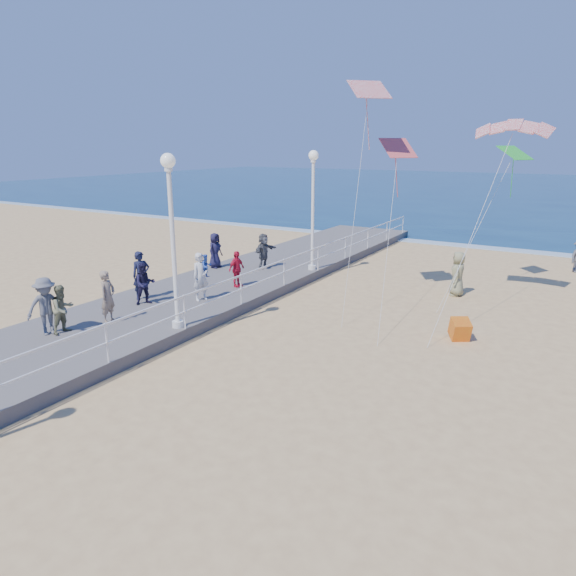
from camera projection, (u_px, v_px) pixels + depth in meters
The scene contains 23 objects.
ground at pixel (330, 376), 13.67m from camera, with size 160.00×160.00×0.00m, color #DFB675.
ocean at pixel (547, 191), 67.54m from camera, with size 160.00×90.00×0.05m, color navy.
surf_line at pixel (481, 247), 30.65m from camera, with size 160.00×1.20×0.04m, color white.
boardwalk at pixel (130, 321), 17.29m from camera, with size 5.00×44.00×0.40m, color slate.
railing at pixel (184, 303), 15.80m from camera, with size 0.05×42.00×0.55m.
lamp_post_mid at pixel (172, 224), 15.30m from camera, with size 0.44×0.44×5.32m.
lamp_post_far at pixel (313, 198), 22.76m from camera, with size 0.44×0.44×5.32m.
woman_holding_toddler at pixel (201, 277), 18.76m from camera, with size 0.65×0.43×1.78m, color silver.
toddler_held at pixel (206, 266), 18.70m from camera, with size 0.42×0.33×0.86m, color blue.
spectator_0 at pixel (141, 275), 18.88m from camera, with size 0.66×0.43×1.80m, color #181B35.
spectator_1 at pixel (63, 309), 15.51m from camera, with size 0.73×0.57×1.50m, color #7C7B55.
spectator_2 at pixel (46, 306), 15.35m from camera, with size 1.14×0.65×1.76m, color slate.
spectator_3 at pixel (237, 269), 20.59m from camera, with size 0.86×0.36×1.46m, color red.
spectator_4 at pixel (215, 250), 23.80m from camera, with size 0.80×0.52×1.63m, color #1B1937.
spectator_5 at pixel (264, 251), 23.73m from camera, with size 1.50×0.48×1.62m, color #525356.
spectator_6 at pixel (108, 297), 16.42m from camera, with size 0.62×0.41×1.71m, color gray.
spectator_7 at pixel (145, 284), 18.33m from camera, with size 0.73×0.57×1.51m, color #1A1733.
beach_walker_c at pixel (458, 274), 20.74m from camera, with size 0.89×0.58×1.82m, color gray.
box_kite at pixel (460, 331), 16.09m from camera, with size 0.55×0.55×0.60m, color red.
kite_parafoil at pixel (514, 125), 17.96m from camera, with size 2.61×0.90×0.30m, color red, non-canonical shape.
kite_diamond_pink at pixel (398, 148), 19.22m from camera, with size 1.18×1.18×0.02m, color #D64E50.
kite_diamond_green at pixel (515, 153), 20.81m from camera, with size 1.15×1.15×0.02m, color green.
kite_diamond_redwhite at pixel (369, 89), 17.94m from camera, with size 1.30×1.30×0.02m, color red.
Camera 1 is at (5.40, -11.36, 5.94)m, focal length 32.00 mm.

